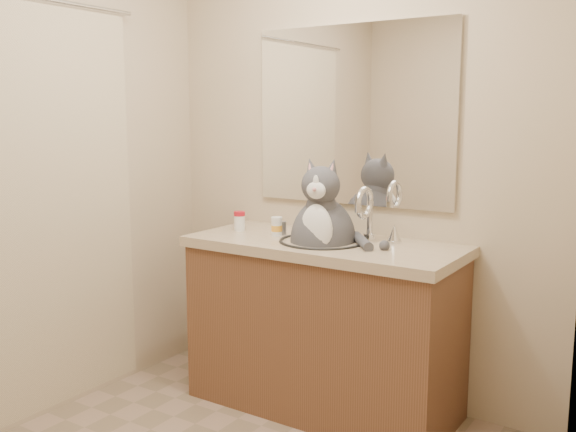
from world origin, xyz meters
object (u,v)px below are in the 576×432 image
object	(u,v)px
pill_bottle_orange	(277,227)
grey_canister	(282,228)
cat	(323,234)
pill_bottle_redcap	(240,221)

from	to	relation	value
pill_bottle_orange	grey_canister	xyz separation A→B (m)	(0.01, 0.04, -0.01)
cat	pill_bottle_orange	world-z (taller)	cat
pill_bottle_orange	grey_canister	distance (m)	0.04
cat	pill_bottle_orange	bearing A→B (deg)	165.15
cat	pill_bottle_orange	distance (m)	0.27
cat	pill_bottle_redcap	world-z (taller)	cat
cat	pill_bottle_orange	size ratio (longest dim) A/B	6.48
cat	pill_bottle_redcap	distance (m)	0.52
pill_bottle_redcap	pill_bottle_orange	xyz separation A→B (m)	(0.25, -0.01, -0.01)
cat	pill_bottle_redcap	xyz separation A→B (m)	(-0.52, 0.02, 0.01)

